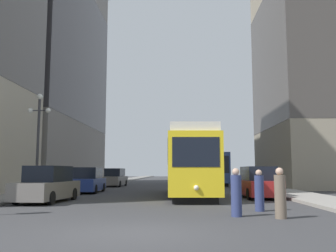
% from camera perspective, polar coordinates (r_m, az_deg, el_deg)
% --- Properties ---
extents(ground_plane, '(200.00, 200.00, 0.00)m').
position_cam_1_polar(ground_plane, '(9.93, -4.91, -15.94)').
color(ground_plane, '#38383A').
extents(sidewalk_left, '(2.93, 120.00, 0.15)m').
position_cam_1_polar(sidewalk_left, '(50.67, -8.93, -8.49)').
color(sidewalk_left, gray).
rests_on(sidewalk_left, ground).
extents(sidewalk_right, '(2.93, 120.00, 0.15)m').
position_cam_1_polar(sidewalk_right, '(50.28, 10.44, -8.48)').
color(sidewalk_right, gray).
rests_on(sidewalk_right, ground).
extents(streetcar, '(3.08, 12.99, 3.89)m').
position_cam_1_polar(streetcar, '(23.72, 3.14, -5.59)').
color(streetcar, black).
rests_on(streetcar, ground).
extents(transit_bus, '(2.63, 11.15, 3.45)m').
position_cam_1_polar(transit_bus, '(42.89, 6.90, -6.33)').
color(transit_bus, black).
rests_on(transit_bus, ground).
extents(parked_car_left_near, '(2.06, 4.89, 1.82)m').
position_cam_1_polar(parked_car_left_near, '(38.63, -8.17, -7.89)').
color(parked_car_left_near, black).
rests_on(parked_car_left_near, ground).
extents(parked_car_left_mid, '(1.99, 4.88, 1.82)m').
position_cam_1_polar(parked_car_left_mid, '(28.01, -12.13, -8.21)').
color(parked_car_left_mid, black).
rests_on(parked_car_left_mid, ground).
extents(parked_car_right_far, '(2.01, 4.88, 1.82)m').
position_cam_1_polar(parked_car_right_far, '(22.67, 13.58, -8.52)').
color(parked_car_right_far, black).
rests_on(parked_car_right_far, ground).
extents(parked_car_left_far, '(2.09, 5.00, 1.82)m').
position_cam_1_polar(parked_car_left_far, '(20.12, -17.92, -8.62)').
color(parked_car_left_far, black).
rests_on(parked_car_left_far, ground).
extents(pedestrian_crossing_near, '(0.36, 0.36, 1.62)m').
position_cam_1_polar(pedestrian_crossing_near, '(15.26, 13.79, -9.74)').
color(pedestrian_crossing_near, navy).
rests_on(pedestrian_crossing_near, ground).
extents(pedestrian_crossing_far, '(0.37, 0.37, 1.66)m').
position_cam_1_polar(pedestrian_crossing_far, '(13.30, 10.40, -10.19)').
color(pedestrian_crossing_far, navy).
rests_on(pedestrian_crossing_far, ground).
extents(pedestrian_on_sidewalk, '(0.38, 0.38, 1.68)m').
position_cam_1_polar(pedestrian_on_sidewalk, '(13.11, 16.80, -10.04)').
color(pedestrian_on_sidewalk, '#6B5B4C').
rests_on(pedestrian_on_sidewalk, ground).
extents(lamp_post_left_near, '(1.41, 0.36, 6.13)m').
position_cam_1_polar(lamp_post_left_near, '(24.02, -19.21, -0.38)').
color(lamp_post_left_near, '#333338').
rests_on(lamp_post_left_near, sidewalk_left).
extents(building_left_midblock, '(14.78, 23.79, 27.94)m').
position_cam_1_polar(building_left_midblock, '(47.29, -20.86, 9.32)').
color(building_left_midblock, gray).
rests_on(building_left_midblock, ground).
extents(building_right_corner, '(11.28, 15.37, 23.55)m').
position_cam_1_polar(building_right_corner, '(41.14, 22.18, 8.50)').
color(building_right_corner, gray).
rests_on(building_right_corner, ground).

